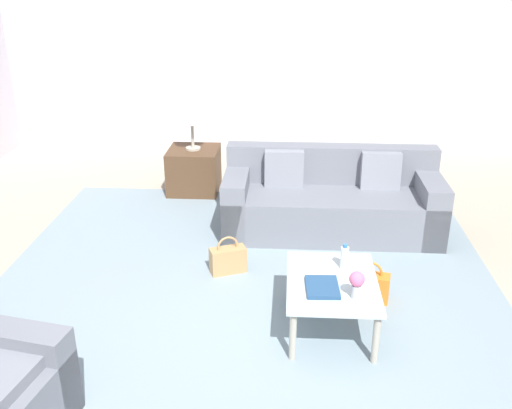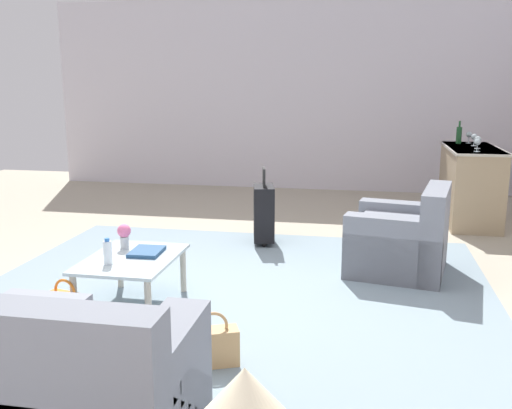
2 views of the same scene
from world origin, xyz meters
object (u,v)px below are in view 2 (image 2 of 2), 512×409
object	(u,v)px
armchair	(405,242)
wine_glass_right_of_centre	(478,140)
coffee_table	(132,264)
coffee_table_book	(147,252)
wine_glass_leftmost	(469,135)
bar_console	(470,184)
flower_vase	(124,234)
handbag_orange	(66,309)
handbag_tan	(213,346)
suitcase_black	(264,212)
wine_bottle_green	(459,135)
wine_glass_left_of_centre	(474,137)
water_bottle	(108,252)
wine_glass_rightmost	(477,143)

from	to	relation	value
armchair	wine_glass_right_of_centre	size ratio (longest dim) A/B	6.68
coffee_table	coffee_table_book	world-z (taller)	coffee_table_book
coffee_table	wine_glass_leftmost	xyz separation A→B (m)	(-4.00, 3.12, 0.71)
bar_console	wine_glass_right_of_centre	bearing A→B (deg)	6.09
flower_vase	wine_glass_right_of_centre	bearing A→B (deg)	133.62
bar_console	flower_vase	bearing A→B (deg)	-44.74
coffee_table_book	handbag_orange	size ratio (longest dim) A/B	0.84
coffee_table	handbag_tan	xyz separation A→B (m)	(0.81, 0.87, -0.23)
suitcase_black	flower_vase	bearing A→B (deg)	-25.53
flower_vase	bar_console	world-z (taller)	bar_console
wine_glass_leftmost	wine_bottle_green	world-z (taller)	wine_bottle_green
suitcase_black	armchair	bearing A→B (deg)	64.05
armchair	bar_console	size ratio (longest dim) A/B	0.70
coffee_table	suitcase_black	distance (m)	2.12
wine_glass_leftmost	wine_glass_left_of_centre	bearing A→B (deg)	1.65
wine_glass_left_of_centre	wine_glass_right_of_centre	distance (m)	0.33
wine_glass_leftmost	suitcase_black	bearing A→B (deg)	-50.51
suitcase_black	handbag_orange	size ratio (longest dim) A/B	2.37
coffee_table_book	bar_console	bearing A→B (deg)	135.51
flower_vase	handbag_orange	size ratio (longest dim) A/B	0.57
armchair	coffee_table_book	distance (m)	2.39
armchair	water_bottle	world-z (taller)	armchair
coffee_table_book	wine_glass_rightmost	distance (m)	4.19
wine_glass_left_of_centre	wine_glass_rightmost	bearing A→B (deg)	-6.84
suitcase_black	wine_glass_left_of_centre	bearing A→B (deg)	124.39
wine_glass_leftmost	wine_glass_rightmost	size ratio (longest dim) A/B	1.00
bar_console	wine_bottle_green	xyz separation A→B (m)	(-0.42, -0.12, 0.58)
armchair	suitcase_black	size ratio (longest dim) A/B	1.21
wine_glass_left_of_centre	handbag_orange	distance (m)	5.45
handbag_orange	bar_console	bearing A→B (deg)	138.68
coffee_table	coffee_table_book	bearing A→B (deg)	146.31
flower_vase	wine_bottle_green	size ratio (longest dim) A/B	0.68
flower_vase	wine_glass_right_of_centre	size ratio (longest dim) A/B	1.33
coffee_table_book	wine_glass_rightmost	size ratio (longest dim) A/B	1.95
handbag_orange	water_bottle	bearing A→B (deg)	131.72
wine_glass_right_of_centre	wine_bottle_green	world-z (taller)	wine_bottle_green
wine_glass_leftmost	wine_glass_right_of_centre	bearing A→B (deg)	-0.62
wine_glass_leftmost	suitcase_black	size ratio (longest dim) A/B	0.18
wine_glass_right_of_centre	flower_vase	bearing A→B (deg)	-46.38
handbag_tan	handbag_orange	bearing A→B (deg)	-107.60
wine_bottle_green	handbag_tan	size ratio (longest dim) A/B	0.84
suitcase_black	handbag_orange	world-z (taller)	suitcase_black
wine_glass_rightmost	wine_bottle_green	bearing A→B (deg)	-175.51
wine_glass_right_of_centre	wine_bottle_green	size ratio (longest dim) A/B	0.51
coffee_table	wine_glass_rightmost	bearing A→B (deg)	134.50
coffee_table_book	wine_bottle_green	distance (m)	4.82
wine_glass_left_of_centre	handbag_tan	world-z (taller)	wine_glass_left_of_centre
handbag_tan	wine_glass_left_of_centre	bearing A→B (deg)	153.16
wine_glass_left_of_centre	handbag_orange	size ratio (longest dim) A/B	0.43
water_bottle	wine_glass_right_of_centre	xyz separation A→B (m)	(-3.53, 3.22, 0.56)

